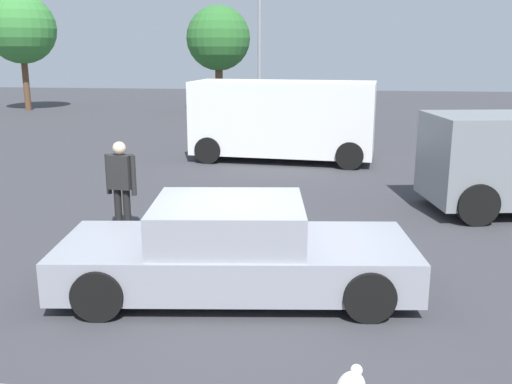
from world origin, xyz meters
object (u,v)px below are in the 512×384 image
(sedan_foreground, at_px, (234,251))
(light_post_near, at_px, (259,9))
(van_white, at_px, (284,118))
(pedestrian, at_px, (121,180))

(sedan_foreground, distance_m, light_post_near, 17.82)
(van_white, distance_m, light_post_near, 8.54)
(light_post_near, bearing_deg, sedan_foreground, -83.83)
(van_white, xyz_separation_m, pedestrian, (-2.18, -7.46, -0.25))
(van_white, bearing_deg, pedestrian, -101.26)
(van_white, relative_size, pedestrian, 3.22)
(pedestrian, relative_size, light_post_near, 0.23)
(pedestrian, bearing_deg, light_post_near, 5.73)
(van_white, xyz_separation_m, light_post_near, (-1.68, 7.58, 3.56))
(sedan_foreground, distance_m, van_white, 9.66)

